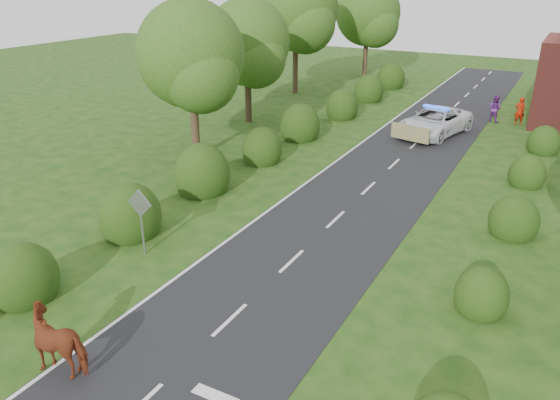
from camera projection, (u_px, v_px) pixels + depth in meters
The scene contains 14 objects.
ground at pixel (230, 320), 16.11m from camera, with size 120.00×120.00×0.00m, color #173E10.
road at pixel (388, 170), 28.28m from camera, with size 6.00×70.00×0.02m, color black.
road_markings at pixel (344, 177), 27.29m from camera, with size 4.96×70.00×0.01m.
hedgerow_left at pixel (247, 155), 28.16m from camera, with size 2.75×50.41×3.00m.
hedgerow_right at pixel (517, 211), 22.12m from camera, with size 2.10×45.78×2.10m.
tree_left_a at pixel (193, 59), 27.92m from camera, with size 5.74×5.60×8.38m.
tree_left_b at pixel (249, 46), 35.18m from camera, with size 5.74×5.60×8.07m.
tree_left_c at pixel (298, 12), 43.33m from camera, with size 6.97×6.80×10.22m.
tree_left_d at pixel (370, 16), 50.74m from camera, with size 6.15×6.00×8.89m.
road_sign at pixel (140, 212), 19.27m from camera, with size 1.06×0.08×2.53m.
cow at pixel (63, 343), 13.97m from camera, with size 1.09×2.07×1.47m, color brown.
police_van at pixel (435, 122), 34.01m from camera, with size 4.13×6.52×1.82m.
pedestrian_red at pixel (520, 111), 36.37m from camera, with size 0.67×0.44×1.83m, color #A91906.
pedestrian_purple at pixel (495, 109), 36.92m from camera, with size 0.88×0.69×1.82m, color #63247B.
Camera 1 is at (7.68, -11.16, 9.53)m, focal length 35.00 mm.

